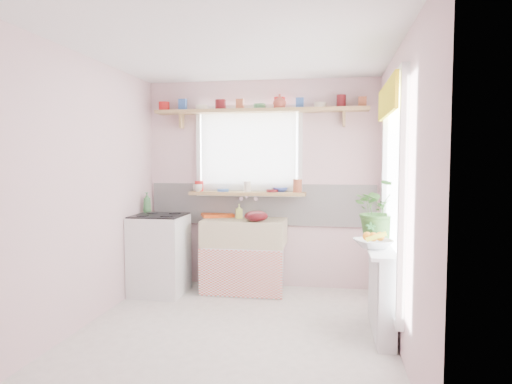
# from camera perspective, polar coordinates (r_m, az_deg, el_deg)

# --- Properties ---
(room) EXTENTS (3.20, 3.20, 3.20)m
(room) POSITION_cam_1_polar(r_m,az_deg,el_deg) (4.75, 7.19, 1.94)
(room) COLOR white
(room) RESTS_ON ground
(sink_unit) EXTENTS (0.95, 0.65, 1.11)m
(sink_unit) POSITION_cam_1_polar(r_m,az_deg,el_deg) (5.39, -1.44, -7.86)
(sink_unit) COLOR white
(sink_unit) RESTS_ON ground
(cooker) EXTENTS (0.58, 0.58, 0.93)m
(cooker) POSITION_cam_1_polar(r_m,az_deg,el_deg) (5.41, -11.96, -7.58)
(cooker) COLOR white
(cooker) RESTS_ON ground
(radiator_ledge) EXTENTS (0.22, 0.95, 0.78)m
(radiator_ledge) POSITION_cam_1_polar(r_m,az_deg,el_deg) (4.26, 15.48, -11.68)
(radiator_ledge) COLOR white
(radiator_ledge) RESTS_ON ground
(windowsill) EXTENTS (1.40, 0.22, 0.04)m
(windowsill) POSITION_cam_1_polar(r_m,az_deg,el_deg) (5.47, -1.09, -0.18)
(windowsill) COLOR tan
(windowsill) RESTS_ON room
(pine_shelf) EXTENTS (2.52, 0.24, 0.04)m
(pine_shelf) POSITION_cam_1_polar(r_m,az_deg,el_deg) (5.45, 0.46, 10.12)
(pine_shelf) COLOR tan
(pine_shelf) RESTS_ON room
(shelf_crockery) EXTENTS (2.47, 0.11, 0.12)m
(shelf_crockery) POSITION_cam_1_polar(r_m,az_deg,el_deg) (5.46, 0.46, 10.91)
(shelf_crockery) COLOR red
(shelf_crockery) RESTS_ON pine_shelf
(sill_crockery) EXTENTS (1.35, 0.11, 0.12)m
(sill_crockery) POSITION_cam_1_polar(r_m,az_deg,el_deg) (5.46, -1.09, 0.62)
(sill_crockery) COLOR red
(sill_crockery) RESTS_ON windowsill
(dish_tray) EXTENTS (0.45, 0.40, 0.04)m
(dish_tray) POSITION_cam_1_polar(r_m,az_deg,el_deg) (5.60, -4.83, -2.89)
(dish_tray) COLOR #EA5014
(dish_tray) RESTS_ON sink_unit
(colander) EXTENTS (0.28, 0.28, 0.12)m
(colander) POSITION_cam_1_polar(r_m,az_deg,el_deg) (5.14, 0.03, -3.03)
(colander) COLOR #500D13
(colander) RESTS_ON sink_unit
(jade_plant) EXTENTS (0.61, 0.56, 0.58)m
(jade_plant) POSITION_cam_1_polar(r_m,az_deg,el_deg) (4.53, 15.20, -2.13)
(jade_plant) COLOR #366528
(jade_plant) RESTS_ON radiator_ledge
(fruit_bowl) EXTENTS (0.41, 0.41, 0.08)m
(fruit_bowl) POSITION_cam_1_polar(r_m,az_deg,el_deg) (4.12, 14.43, -6.27)
(fruit_bowl) COLOR silver
(fruit_bowl) RESTS_ON radiator_ledge
(herb_pot) EXTENTS (0.11, 0.08, 0.19)m
(herb_pot) POSITION_cam_1_polar(r_m,az_deg,el_deg) (4.36, 14.15, -4.94)
(herb_pot) COLOR #266028
(herb_pot) RESTS_ON radiator_ledge
(soap_bottle_sink) EXTENTS (0.10, 0.10, 0.17)m
(soap_bottle_sink) POSITION_cam_1_polar(r_m,az_deg,el_deg) (5.40, -2.13, -2.42)
(soap_bottle_sink) COLOR #D5E666
(soap_bottle_sink) RESTS_ON sink_unit
(sill_cup) EXTENTS (0.15, 0.15, 0.09)m
(sill_cup) POSITION_cam_1_polar(r_m,az_deg,el_deg) (5.55, -7.30, 0.52)
(sill_cup) COLOR beige
(sill_cup) RESTS_ON windowsill
(sill_bowl) EXTENTS (0.18, 0.18, 0.05)m
(sill_bowl) POSITION_cam_1_polar(r_m,az_deg,el_deg) (5.47, 3.08, 0.31)
(sill_bowl) COLOR #3850B8
(sill_bowl) RESTS_ON windowsill
(shelf_vase) EXTENTS (0.18, 0.18, 0.16)m
(shelf_vase) POSITION_cam_1_polar(r_m,az_deg,el_deg) (5.37, 2.97, 11.27)
(shelf_vase) COLOR #A54132
(shelf_vase) RESTS_ON pine_shelf
(cooker_bottle) EXTENTS (0.10, 0.10, 0.24)m
(cooker_bottle) POSITION_cam_1_polar(r_m,az_deg,el_deg) (5.58, -13.46, -1.27)
(cooker_bottle) COLOR #3F7E45
(cooker_bottle) RESTS_ON cooker
(fruit) EXTENTS (0.20, 0.14, 0.10)m
(fruit) POSITION_cam_1_polar(r_m,az_deg,el_deg) (4.11, 14.52, -5.42)
(fruit) COLOR orange
(fruit) RESTS_ON fruit_bowl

